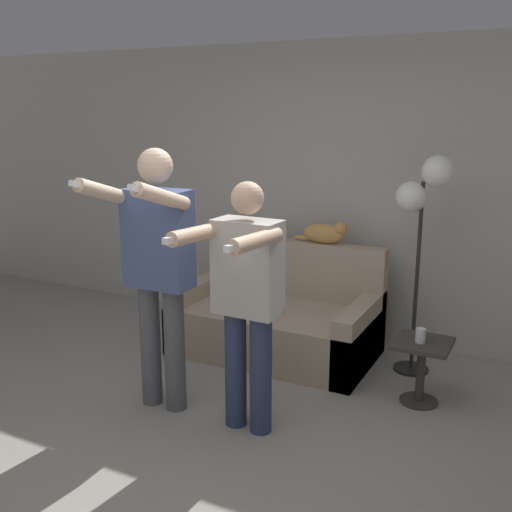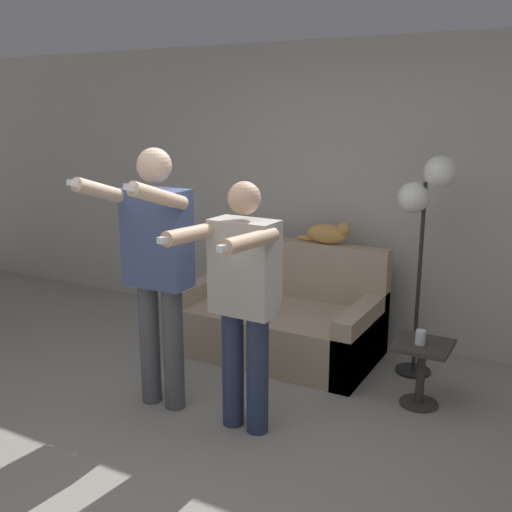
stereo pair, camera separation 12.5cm
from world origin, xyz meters
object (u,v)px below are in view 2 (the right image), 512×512
Objects in this scene: couch at (280,321)px; person_left at (156,261)px; person_right at (243,293)px; floor_lamp at (426,200)px; cup at (420,337)px; side_table at (422,362)px; cat at (328,233)px.

couch is 0.92× the size of person_left.
person_left is at bearing -103.10° from couch.
floor_lamp is (0.75, 1.39, 0.45)m from person_right.
cup is at bearing 27.55° from person_left.
person_left reaches higher than cup.
couch is 1.36m from cup.
cup is at bearing -113.00° from side_table.
person_left is at bearing -109.61° from cat.
person_right is at bearing -118.34° from floor_lamp.
couch is 1.50m from person_left.
person_left reaches higher than cat.
couch is 1.34m from side_table.
person_left is (-0.29, -1.25, 0.77)m from couch.
cat reaches higher than cup.
couch is 1.46m from person_right.
person_left is at bearing -135.53° from floor_lamp.
person_right is 1.61m from cat.
person_left reaches higher than couch.
couch is 1.57m from floor_lamp.
floor_lamp reaches higher than couch.
person_left is at bearing -151.70° from cup.
cat is at bearing 51.26° from couch.
person_left is at bearing -178.51° from person_right.
floor_lamp is 1.03m from cup.
couch is at bearing 162.22° from cup.
cat is 1.34m from cup.
person_left is 17.60× the size of cup.
cup is (1.57, 0.84, -0.54)m from person_left.
cup is (0.15, -0.54, -0.86)m from floor_lamp.
couch is at bearing 76.15° from person_left.
person_right is at bearing -136.82° from cup.
person_right is 0.95× the size of floor_lamp.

